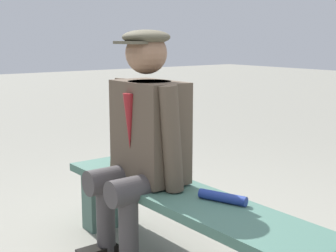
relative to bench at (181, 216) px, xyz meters
name	(u,v)px	position (x,y,z in m)	size (l,w,h in m)	color
bench	(181,216)	(0.00, 0.00, 0.00)	(1.87, 0.40, 0.43)	#40675A
seated_man	(143,135)	(0.29, 0.05, 0.41)	(0.62, 0.55, 1.30)	brown
rolled_magazine	(223,197)	(-0.25, -0.07, 0.16)	(0.05, 0.05, 0.26)	navy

